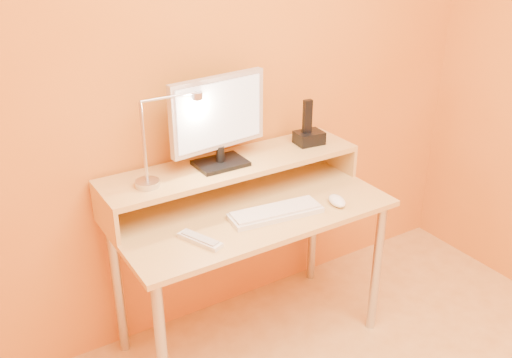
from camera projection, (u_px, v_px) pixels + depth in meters
wall_back at (212, 72)px, 2.46m from camera, size 3.00×0.04×2.50m
desk_leg_fl at (162, 355)px, 2.15m from camera, size 0.04×0.04×0.69m
desk_leg_fr at (376, 269)px, 2.67m from camera, size 0.04×0.04×0.69m
desk_leg_bl at (118, 288)px, 2.53m from camera, size 0.04×0.04×0.69m
desk_leg_br at (313, 224)px, 3.06m from camera, size 0.04×0.04×0.69m
desk_lower at (250, 210)px, 2.45m from camera, size 1.20×0.60×0.02m
shelf_riser_left at (105, 214)px, 2.25m from camera, size 0.02×0.30×0.14m
shelf_riser_right at (335, 154)px, 2.81m from camera, size 0.02×0.30×0.14m
desk_shelf at (233, 165)px, 2.50m from camera, size 1.20×0.30×0.02m
monitor_foot at (221, 163)px, 2.46m from camera, size 0.22×0.16×0.02m
monitor_neck at (220, 154)px, 2.44m from camera, size 0.04×0.04×0.07m
monitor_panel at (218, 113)px, 2.37m from camera, size 0.46×0.09×0.31m
monitor_back at (215, 111)px, 2.39m from camera, size 0.41×0.06×0.27m
monitor_screen at (220, 114)px, 2.35m from camera, size 0.42×0.05×0.27m
lamp_base at (147, 183)px, 2.27m from camera, size 0.10×0.10×0.02m
lamp_post at (144, 142)px, 2.19m from camera, size 0.01×0.01×0.33m
lamp_arm at (169, 97)px, 2.18m from camera, size 0.24×0.01×0.01m
lamp_head at (197, 96)px, 2.24m from camera, size 0.04×0.04×0.03m
lamp_bulb at (197, 100)px, 2.25m from camera, size 0.03×0.03×0.00m
phone_dock at (309, 138)px, 2.68m from camera, size 0.14×0.11×0.06m
phone_handset at (307, 116)px, 2.62m from camera, size 0.04×0.03×0.16m
phone_led at (323, 139)px, 2.66m from camera, size 0.01×0.00×0.04m
keyboard at (276, 213)px, 2.37m from camera, size 0.42×0.18×0.02m
mouse at (337, 201)px, 2.46m from camera, size 0.09×0.13×0.04m
remote_control at (200, 240)px, 2.18m from camera, size 0.12×0.20×0.02m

